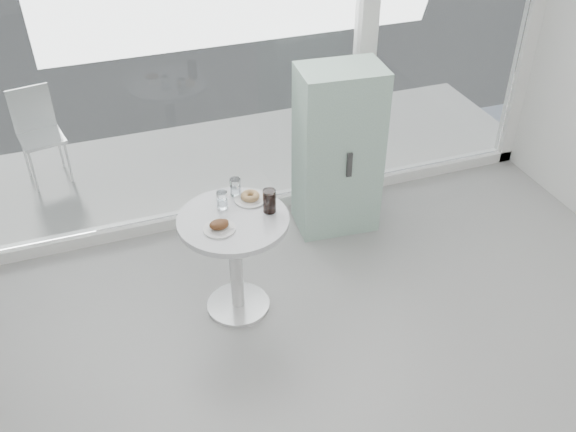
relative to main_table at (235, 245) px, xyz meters
name	(u,v)px	position (x,y,z in m)	size (l,w,h in m)	color
storefront	(262,8)	(0.57, 1.10, 1.16)	(5.00, 0.14, 3.00)	white
main_table	(235,245)	(0.00, 0.00, 0.00)	(0.72, 0.72, 0.77)	silver
patio_deck	(233,160)	(0.50, 1.90, -0.53)	(5.60, 1.60, 0.05)	silver
mint_cabinet	(338,151)	(1.03, 0.70, 0.13)	(0.66, 0.47, 1.36)	#84A997
patio_chair	(38,129)	(-1.16, 2.17, -0.03)	(0.42, 0.42, 0.82)	silver
plate_fritter	(220,226)	(-0.11, -0.09, 0.25)	(0.20, 0.20, 0.07)	silver
plate_donut	(250,197)	(0.16, 0.16, 0.24)	(0.21, 0.21, 0.05)	silver
water_tumbler_a	(222,201)	(-0.03, 0.14, 0.27)	(0.07, 0.07, 0.12)	white
water_tumbler_b	(235,188)	(0.09, 0.25, 0.27)	(0.08, 0.08, 0.12)	white
cola_glass	(269,201)	(0.24, -0.01, 0.30)	(0.08, 0.08, 0.16)	white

